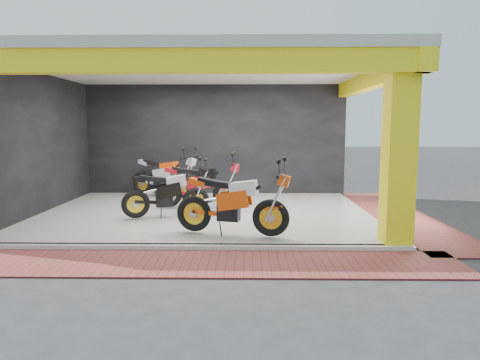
# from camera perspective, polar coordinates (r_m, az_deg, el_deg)

# --- Properties ---
(ground) EXTENTS (80.00, 80.00, 0.00)m
(ground) POSITION_cam_1_polar(r_m,az_deg,el_deg) (8.78, -5.89, -7.40)
(ground) COLOR #2D2D30
(ground) RESTS_ON ground
(showroom_floor) EXTENTS (8.00, 6.00, 0.10)m
(showroom_floor) POSITION_cam_1_polar(r_m,az_deg,el_deg) (10.70, -4.62, -4.47)
(showroom_floor) COLOR white
(showroom_floor) RESTS_ON ground
(showroom_ceiling) EXTENTS (8.40, 6.40, 0.20)m
(showroom_ceiling) POSITION_cam_1_polar(r_m,az_deg,el_deg) (10.58, -4.82, 14.71)
(showroom_ceiling) COLOR beige
(showroom_ceiling) RESTS_ON corner_column
(back_wall) EXTENTS (8.20, 0.20, 3.50)m
(back_wall) POSITION_cam_1_polar(r_m,az_deg,el_deg) (13.58, -3.43, 5.21)
(back_wall) COLOR black
(back_wall) RESTS_ON ground
(left_wall) EXTENTS (0.20, 6.20, 3.50)m
(left_wall) POSITION_cam_1_polar(r_m,az_deg,el_deg) (11.64, -25.29, 4.24)
(left_wall) COLOR black
(left_wall) RESTS_ON ground
(corner_column) EXTENTS (0.50, 0.50, 3.50)m
(corner_column) POSITION_cam_1_polar(r_m,az_deg,el_deg) (8.16, 20.43, 3.55)
(corner_column) COLOR yellow
(corner_column) RESTS_ON ground
(header_beam_front) EXTENTS (8.40, 0.30, 0.40)m
(header_beam_front) POSITION_cam_1_polar(r_m,az_deg,el_deg) (7.59, -7.14, 15.44)
(header_beam_front) COLOR yellow
(header_beam_front) RESTS_ON corner_column
(header_beam_right) EXTENTS (0.30, 6.40, 0.40)m
(header_beam_right) POSITION_cam_1_polar(r_m,az_deg,el_deg) (10.91, 17.16, 12.62)
(header_beam_right) COLOR yellow
(header_beam_right) RESTS_ON corner_column
(floor_kerb) EXTENTS (8.00, 0.20, 0.10)m
(floor_kerb) POSITION_cam_1_polar(r_m,az_deg,el_deg) (7.79, -6.79, -8.92)
(floor_kerb) COLOR white
(floor_kerb) RESTS_ON ground
(paver_front) EXTENTS (9.00, 1.40, 0.03)m
(paver_front) POSITION_cam_1_polar(r_m,az_deg,el_deg) (7.06, -7.65, -10.93)
(paver_front) COLOR #9C3339
(paver_front) RESTS_ON ground
(paver_right) EXTENTS (1.40, 7.00, 0.03)m
(paver_right) POSITION_cam_1_polar(r_m,az_deg,el_deg) (11.31, 20.45, -4.46)
(paver_right) COLOR #9C3339
(paver_right) RESTS_ON ground
(moto_hero) EXTENTS (2.53, 1.43, 1.46)m
(moto_hero) POSITION_cam_1_polar(r_m,az_deg,el_deg) (8.07, 4.15, -2.65)
(moto_hero) COLOR #EE4C0A
(moto_hero) RESTS_ON showroom_floor
(moto_row_a) EXTENTS (2.30, 1.46, 1.32)m
(moto_row_a) POSITION_cam_1_polar(r_m,az_deg,el_deg) (10.17, -5.92, -1.04)
(moto_row_a) COLOR black
(moto_row_a) RESTS_ON showroom_floor
(moto_row_b) EXTENTS (2.34, 0.96, 1.41)m
(moto_row_b) POSITION_cam_1_polar(r_m,az_deg,el_deg) (10.91, -1.86, -0.22)
(moto_row_b) COLOR #B6131F
(moto_row_b) RESTS_ON showroom_floor
(moto_row_c) EXTENTS (2.53, 1.83, 1.46)m
(moto_row_c) POSITION_cam_1_polar(r_m,az_deg,el_deg) (12.51, -7.44, 0.78)
(moto_row_c) COLOR #B1B4B9
(moto_row_c) RESTS_ON showroom_floor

